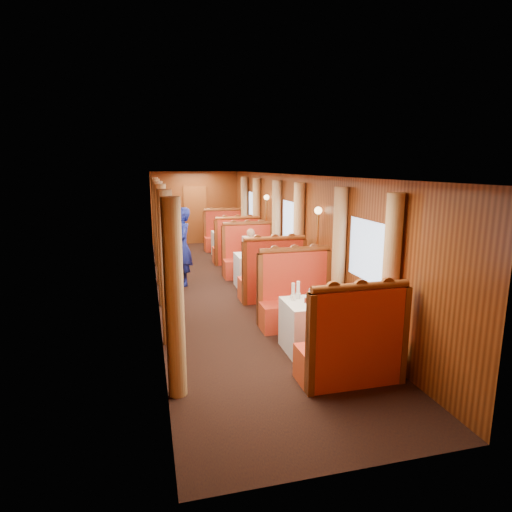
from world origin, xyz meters
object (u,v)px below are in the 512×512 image
object	(u,v)px
banquette_far_aft	(224,237)
steward	(182,247)
banquette_mid_aft	(249,259)
passenger	(251,248)
banquette_near_aft	(297,302)
fruit_plate	(341,301)
table_mid	(259,270)
rose_vase_mid	(260,246)
table_far	(230,244)
banquette_mid_fwd	(272,280)
tea_tray	(316,301)
table_near	(320,325)
banquette_far_fwd	(237,248)
teapot_left	(314,300)
teapot_back	(311,295)
rose_vase_far	(231,226)
banquette_near_fwd	(351,350)
teapot_right	(320,299)

from	to	relation	value
banquette_far_aft	steward	bearing A→B (deg)	-112.77
banquette_mid_aft	passenger	xyz separation A→B (m)	(-0.00, -0.23, 0.32)
banquette_near_aft	fruit_plate	distance (m)	1.22
banquette_near_aft	banquette_mid_aft	world-z (taller)	same
table_mid	rose_vase_mid	world-z (taller)	rose_vase_mid
banquette_mid_aft	table_far	size ratio (longest dim) A/B	1.28
banquette_mid_fwd	fruit_plate	distance (m)	2.65
tea_tray	rose_vase_mid	world-z (taller)	rose_vase_mid
table_near	table_mid	distance (m)	3.50
banquette_mid_aft	fruit_plate	xyz separation A→B (m)	(0.27, -4.64, 0.35)
banquette_far_fwd	banquette_far_aft	xyz separation A→B (m)	(0.00, 2.03, 0.00)
teapot_left	steward	bearing A→B (deg)	85.54
teapot_left	teapot_back	distance (m)	0.22
banquette_mid_aft	teapot_left	size ratio (longest dim) A/B	8.29
fruit_plate	rose_vase_far	distance (m)	7.11
banquette_near_fwd	banquette_mid_aft	world-z (taller)	same
banquette_mid_aft	banquette_far_aft	size ratio (longest dim) A/B	1.00
tea_tray	rose_vase_far	xyz separation A→B (m)	(0.10, 7.00, 0.17)
banquette_far_fwd	fruit_plate	bearing A→B (deg)	-87.48
banquette_near_aft	tea_tray	world-z (taller)	banquette_near_aft
banquette_mid_aft	rose_vase_mid	bearing A→B (deg)	-88.84
banquette_mid_fwd	rose_vase_far	xyz separation A→B (m)	(0.03, 4.50, 0.50)
rose_vase_far	banquette_near_fwd	bearing A→B (deg)	-90.19
banquette_far_aft	rose_vase_far	distance (m)	1.15
table_mid	banquette_near_fwd	bearing A→B (deg)	-90.00
rose_vase_far	steward	size ratio (longest dim) A/B	0.20
banquette_near_fwd	rose_vase_far	size ratio (longest dim) A/B	3.72
banquette_far_aft	banquette_mid_fwd	bearing A→B (deg)	-90.00
banquette_mid_aft	steward	world-z (taller)	steward
fruit_plate	table_mid	bearing A→B (deg)	94.25
banquette_far_aft	rose_vase_far	xyz separation A→B (m)	(0.03, -1.03, 0.50)
passenger	rose_vase_far	bearing A→B (deg)	89.43
table_far	table_mid	bearing A→B (deg)	-90.00
passenger	table_mid	bearing A→B (deg)	-90.00
steward	passenger	distance (m)	1.67
table_near	banquette_mid_fwd	size ratio (longest dim) A/B	0.78
banquette_near_fwd	teapot_right	distance (m)	0.97
table_far	rose_vase_mid	world-z (taller)	rose_vase_mid
banquette_far_fwd	steward	size ratio (longest dim) A/B	0.75
tea_tray	teapot_right	size ratio (longest dim) A/B	2.00
teapot_right	table_far	bearing A→B (deg)	88.72
banquette_mid_aft	banquette_near_fwd	bearing A→B (deg)	-90.00
banquette_far_fwd	teapot_right	world-z (taller)	banquette_far_fwd
table_mid	teapot_left	xyz separation A→B (m)	(-0.15, -3.61, 0.44)
banquette_mid_fwd	banquette_far_aft	xyz separation A→B (m)	(0.00, 5.53, 0.00)
table_near	banquette_near_fwd	world-z (taller)	banquette_near_fwd
rose_vase_mid	passenger	world-z (taller)	passenger
banquette_near_aft	table_far	distance (m)	5.99
table_near	passenger	bearing A→B (deg)	90.00
tea_tray	rose_vase_far	bearing A→B (deg)	89.16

